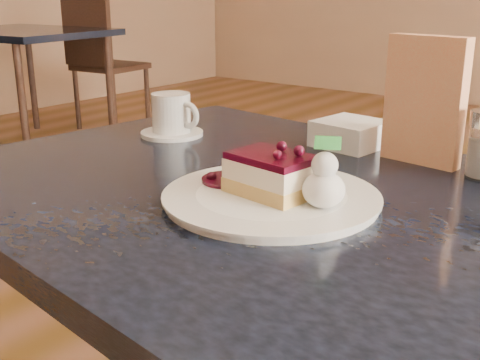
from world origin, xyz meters
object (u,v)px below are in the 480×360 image
Objects in this scene: coffee_set at (172,117)px; bg_table_far_left at (33,136)px; main_table at (292,242)px; dessert_plate at (271,198)px; cheesecake_slice at (272,174)px.

coffee_set is 0.07× the size of bg_table_far_left.
dessert_plate is at bearing -90.00° from main_table.
bg_table_far_left is (-2.91, 1.56, -0.64)m from dessert_plate.
coffee_set reaches higher than cheesecake_slice.
bg_table_far_left is at bearing 160.30° from main_table.
bg_table_far_left is (-2.91, 1.56, -0.68)m from cheesecake_slice.
main_table is at bearing 82.22° from dessert_plate.
dessert_plate reaches higher than main_table.
bg_table_far_left is at bearing 151.79° from coffee_set.
main_table is at bearing -22.29° from coffee_set.
cheesecake_slice is at bearing 90.00° from dessert_plate.
cheesecake_slice reaches higher than main_table.
cheesecake_slice is 0.42m from coffee_set.
main_table is 9.31× the size of coffee_set.
main_table is at bearing -33.18° from bg_table_far_left.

